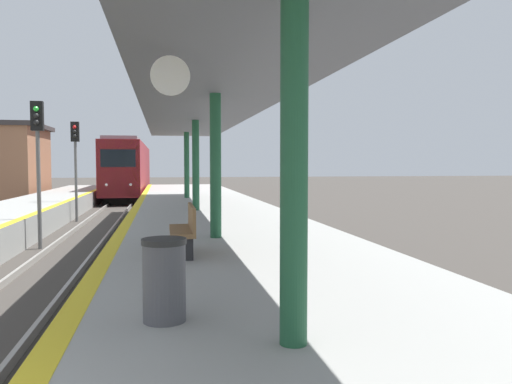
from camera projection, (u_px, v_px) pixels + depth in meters
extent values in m
cube|color=black|center=(130.00, 192.00, 41.71)|extent=(2.24, 20.09, 0.55)
cube|color=maroon|center=(130.00, 167.00, 41.60)|extent=(2.64, 22.32, 3.64)
cube|color=yellow|center=(118.00, 169.00, 30.73)|extent=(2.58, 0.16, 3.57)
cube|color=black|center=(118.00, 158.00, 30.63)|extent=(2.11, 0.06, 1.09)
cube|color=slate|center=(130.00, 144.00, 41.49)|extent=(2.24, 21.20, 0.24)
sphere|color=white|center=(106.00, 185.00, 30.59)|extent=(0.18, 0.18, 0.18)
sphere|color=white|center=(131.00, 185.00, 30.86)|extent=(0.18, 0.18, 0.18)
cylinder|color=#595959|center=(39.00, 190.00, 15.43)|extent=(0.12, 0.12, 3.66)
cube|color=black|center=(37.00, 116.00, 15.30)|extent=(0.36, 0.20, 0.90)
sphere|color=green|center=(36.00, 109.00, 15.16)|extent=(0.16, 0.16, 0.16)
sphere|color=black|center=(36.00, 116.00, 15.17)|extent=(0.16, 0.16, 0.16)
sphere|color=black|center=(36.00, 122.00, 15.18)|extent=(0.16, 0.16, 0.16)
cylinder|color=#595959|center=(76.00, 182.00, 22.81)|extent=(0.12, 0.12, 3.66)
cube|color=black|center=(75.00, 132.00, 22.68)|extent=(0.36, 0.20, 0.90)
sphere|color=red|center=(74.00, 127.00, 22.54)|extent=(0.16, 0.16, 0.16)
sphere|color=black|center=(74.00, 132.00, 22.55)|extent=(0.16, 0.16, 0.16)
sphere|color=black|center=(75.00, 136.00, 22.56)|extent=(0.16, 0.16, 0.16)
cylinder|color=#1E5133|center=(294.00, 169.00, 4.59)|extent=(0.26, 0.26, 3.29)
cylinder|color=#1E5133|center=(216.00, 166.00, 11.39)|extent=(0.26, 0.26, 3.29)
cylinder|color=#1E5133|center=(196.00, 165.00, 18.19)|extent=(0.26, 0.26, 3.29)
cylinder|color=#1E5133|center=(187.00, 165.00, 24.99)|extent=(0.26, 0.26, 3.29)
cube|color=#515156|center=(203.00, 106.00, 14.69)|extent=(3.57, 27.72, 0.20)
cylinder|color=white|center=(170.00, 76.00, 7.04)|extent=(0.56, 0.04, 0.56)
cylinder|color=#4C4C51|center=(164.00, 283.00, 5.34)|extent=(0.46, 0.46, 0.83)
cylinder|color=#262626|center=(164.00, 241.00, 5.32)|extent=(0.48, 0.48, 0.06)
cube|color=brown|center=(182.00, 231.00, 9.31)|extent=(0.44, 1.56, 0.08)
cube|color=brown|center=(192.00, 217.00, 9.33)|extent=(0.06, 1.56, 0.44)
cube|color=#262628|center=(183.00, 249.00, 8.71)|extent=(0.35, 0.08, 0.40)
cube|color=#262628|center=(181.00, 239.00, 9.94)|extent=(0.35, 0.08, 0.40)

